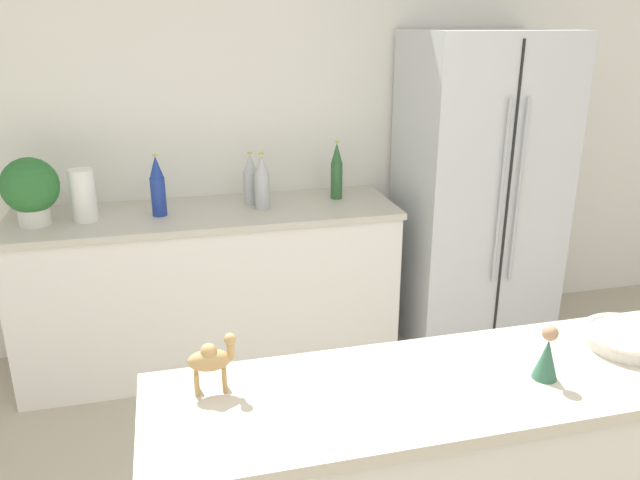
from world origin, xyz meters
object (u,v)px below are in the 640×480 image
Objects in this scene: potted_plant at (30,188)px; back_bottle_1 at (158,187)px; back_bottle_0 at (251,180)px; fruit_bowl at (627,337)px; paper_towel_roll at (83,195)px; back_bottle_3 at (337,171)px; refrigerator at (477,193)px; wise_man_figurine_blue at (547,356)px; camel_figurine at (211,359)px; back_bottle_2 at (262,182)px.

potted_plant is 1.05× the size of back_bottle_1.
back_bottle_0 is 1.14× the size of fruit_bowl.
back_bottle_3 is at bearing 3.82° from paper_towel_roll.
refrigerator is 11.55× the size of wise_man_figurine_blue.
potted_plant is (-2.40, 0.02, 0.18)m from refrigerator.
camel_figurine is (0.49, -1.79, 0.02)m from paper_towel_roll.
back_bottle_3 reaches higher than paper_towel_roll.
back_bottle_2 is at bearing 103.18° from wise_man_figurine_blue.
paper_towel_roll is at bearing -176.18° from back_bottle_3.
fruit_bowl is at bearing -104.44° from refrigerator.
back_bottle_2 is at bearing 0.07° from potted_plant.
back_bottle_1 is (-1.80, 0.03, 0.15)m from refrigerator.
refrigerator is 2.43m from camel_figurine.
back_bottle_3 is at bearing 12.51° from back_bottle_2.
back_bottle_2 is at bearing 113.10° from fruit_bowl.
potted_plant is 2.11× the size of camel_figurine.
back_bottle_2 is at bearing 179.02° from refrigerator.
paper_towel_roll is at bearing 105.27° from camel_figurine.
camel_figurine is (-1.20, 0.06, 0.06)m from fruit_bowl.
camel_figurine reaches higher than fruit_bowl.
back_bottle_0 is 0.49m from back_bottle_3.
paper_towel_roll is 0.91× the size of back_bottle_0.
wise_man_figurine_blue is (1.60, -1.94, -0.06)m from potted_plant.
back_bottle_1 is 2.06× the size of wise_man_figurine_blue.
back_bottle_3 is at bearing 5.33° from back_bottle_1.
back_bottle_3 is (0.49, -0.00, 0.02)m from back_bottle_0.
back_bottle_3 is 2.05× the size of camel_figurine.
paper_towel_roll is 0.86m from back_bottle_0.
paper_towel_roll is at bearing 124.87° from wise_man_figurine_blue.
back_bottle_1 is 1.28× the size of fruit_bowl.
refrigerator is at bearing 67.31° from wise_man_figurine_blue.
refrigerator is at bearing -0.98° from back_bottle_2.
back_bottle_1 reaches higher than fruit_bowl.
back_bottle_0 is 0.50m from back_bottle_1.
back_bottle_2 is (0.90, -0.01, 0.01)m from paper_towel_roll.
camel_figurine is at bearing -101.02° from back_bottle_0.
back_bottle_3 is at bearing 100.14° from fruit_bowl.
back_bottle_2 is (-1.26, 0.02, 0.14)m from refrigerator.
back_bottle_2 is 1.83m from camel_figurine.
back_bottle_0 is 0.90× the size of back_bottle_1.
back_bottle_0 is at bearing 179.42° from back_bottle_3.
paper_towel_roll is 0.37m from back_bottle_1.
back_bottle_1 is 0.98m from back_bottle_3.
back_bottle_0 is at bearing 5.42° from potted_plant.
refrigerator is at bearing -0.48° from potted_plant.
back_bottle_0 is 0.95× the size of back_bottle_2.
paper_towel_roll is 2.38m from wise_man_figurine_blue.
refrigerator reaches higher than back_bottle_0.
potted_plant is 2.51m from wise_man_figurine_blue.
wise_man_figurine_blue is (0.45, -1.94, -0.02)m from back_bottle_2.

